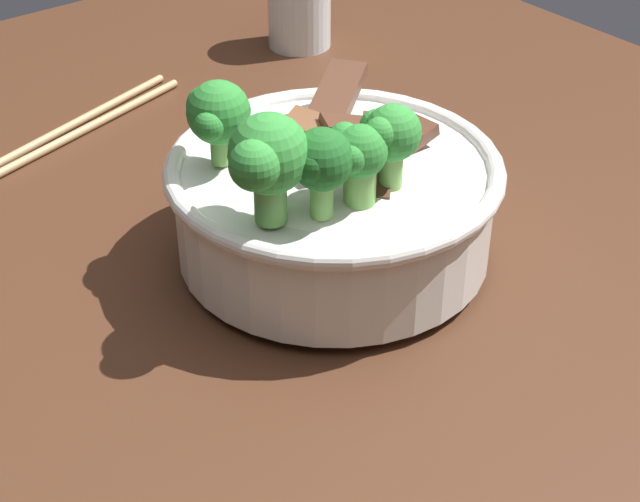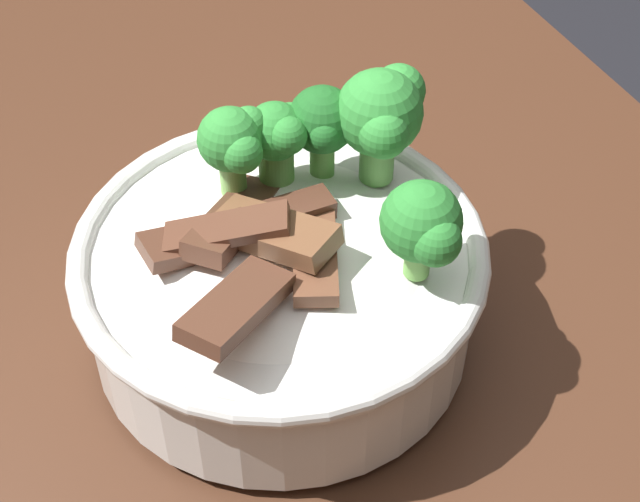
{
  "view_description": "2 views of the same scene",
  "coord_description": "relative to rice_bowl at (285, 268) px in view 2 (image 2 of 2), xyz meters",
  "views": [
    {
      "loc": [
        -0.27,
        0.43,
        1.21
      ],
      "look_at": [
        0.15,
        0.09,
        0.83
      ],
      "focal_mm": 56.51,
      "sensor_mm": 36.0,
      "label": 1
    },
    {
      "loc": [
        0.51,
        -0.07,
        1.25
      ],
      "look_at": [
        0.16,
        0.1,
        0.86
      ],
      "focal_mm": 55.44,
      "sensor_mm": 36.0,
      "label": 2
    }
  ],
  "objects": [
    {
      "name": "rice_bowl",
      "position": [
        0.0,
        0.0,
        0.0
      ],
      "size": [
        0.22,
        0.22,
        0.14
      ],
      "color": "white",
      "rests_on": "dining_table"
    },
    {
      "name": "dining_table",
      "position": [
        -0.17,
        -0.07,
        -0.21
      ],
      "size": [
        1.43,
        0.8,
        0.81
      ],
      "color": "#472819",
      "rests_on": "ground"
    }
  ]
}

